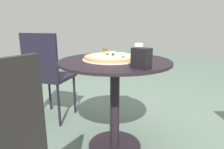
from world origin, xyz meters
TOP-DOWN VIEW (x-y plane):
  - ground_plane at (0.00, 0.00)m, footprint 10.00×10.00m
  - patio_table at (0.00, 0.00)m, footprint 0.80×0.80m
  - pizza_on_tray at (-0.04, 0.00)m, footprint 0.42×0.42m
  - pizza_server at (-0.11, 0.03)m, footprint 0.22×0.11m
  - drinking_cup at (-0.06, 0.31)m, footprint 0.07×0.07m
  - napkin_dispenser at (0.31, -0.06)m, footprint 0.11×0.09m
  - patio_chair_far at (-0.75, -0.21)m, footprint 0.51×0.51m

SIDE VIEW (x-z plane):
  - ground_plane at x=0.00m, z-range 0.00..0.00m
  - patio_chair_far at x=-0.75m, z-range 0.07..0.95m
  - patio_table at x=0.00m, z-range 0.16..0.86m
  - pizza_on_tray at x=-0.04m, z-range 0.69..0.74m
  - drinking_cup at x=-0.06m, z-range 0.70..0.80m
  - pizza_server at x=-0.11m, z-range 0.74..0.76m
  - napkin_dispenser at x=0.31m, z-range 0.70..0.82m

